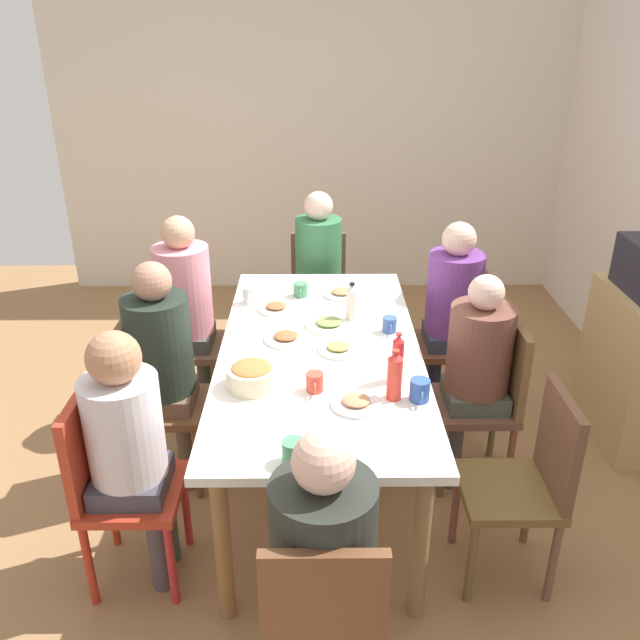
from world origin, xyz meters
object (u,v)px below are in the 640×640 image
object	(u,v)px
bottle_0	(352,304)
chair_3	(490,394)
person_3	(476,361)
bowl_0	(252,375)
chair_0	(149,395)
cup_3	(315,382)
bottle_1	(398,358)
person_1	(128,438)
chair_7	(318,291)
plate_2	(339,348)
bottle_2	(395,376)
person_0	(162,356)
chair_4	(174,336)
cup_5	(250,295)
chair_2	(463,335)
plate_4	(356,403)
person_7	(318,265)
plate_1	(286,338)
plate_5	(276,308)
chair_1	(113,479)
person_2	(452,302)
plate_0	(329,324)
dining_table	(320,362)
chair_6	(529,477)
cup_2	(301,290)
cup_4	(294,452)
person_4	(186,300)
person_5	(323,553)
chair_5	(323,622)
cup_0	(390,325)

from	to	relation	value
bottle_0	chair_3	bearing A→B (deg)	66.79
person_3	bottle_0	distance (m)	0.70
chair_3	bowl_0	bearing A→B (deg)	-72.52
chair_0	cup_3	size ratio (longest dim) A/B	8.02
bowl_0	bottle_1	distance (m)	0.65
person_1	chair_7	distance (m)	2.20
chair_7	plate_2	distance (m)	1.45
chair_3	bottle_2	world-z (taller)	bottle_2
person_0	bottle_1	distance (m)	1.18
chair_0	chair_4	distance (m)	0.67
cup_5	bottle_2	xyz separation A→B (m)	(1.03, 0.70, 0.06)
person_1	chair_2	xyz separation A→B (m)	(-1.34, 1.65, -0.21)
plate_4	chair_3	bearing A→B (deg)	126.15
person_7	plate_1	bearing A→B (deg)	-8.03
plate_2	plate_5	distance (m)	0.59
person_1	plate_1	bearing A→B (deg)	140.89
chair_1	person_2	bearing A→B (deg)	128.99
person_3	bottle_2	xyz separation A→B (m)	(0.47, -0.47, 0.19)
plate_0	cup_3	xyz separation A→B (m)	(0.65, -0.07, 0.03)
bottle_0	cup_3	bearing A→B (deg)	-15.37
cup_3	plate_0	bearing A→B (deg)	173.44
chair_0	bowl_0	distance (m)	0.75
person_3	bottle_1	xyz separation A→B (m)	(0.32, -0.44, 0.19)
chair_0	bottle_0	world-z (taller)	bottle_0
plate_0	bottle_1	bearing A→B (deg)	27.47
chair_2	cup_5	distance (m)	1.31
plate_0	chair_4	bearing A→B (deg)	-114.76
plate_0	plate_4	distance (m)	0.78
chair_0	dining_table	bearing A→B (deg)	90.00
chair_6	cup_2	size ratio (longest dim) A/B	7.49
plate_1	cup_5	bearing A→B (deg)	-154.98
chair_7	cup_4	distance (m)	2.32
person_2	person_4	size ratio (longest dim) A/B	0.97
person_5	plate_5	distance (m)	1.76
chair_5	bottle_1	size ratio (longest dim) A/B	3.83
chair_0	plate_4	bearing A→B (deg)	62.58
chair_1	plate_5	xyz separation A→B (m)	(-1.12, 0.63, 0.28)
plate_2	plate_5	bearing A→B (deg)	-145.99
person_2	cup_3	bearing A→B (deg)	-36.84
bottle_0	chair_1	bearing A→B (deg)	-47.01
chair_0	chair_1	bearing A→B (deg)	0.00
cup_4	bottle_0	distance (m)	1.24
cup_4	bottle_1	world-z (taller)	bottle_1
chair_1	chair_3	size ratio (longest dim) A/B	1.00
cup_0	cup_5	size ratio (longest dim) A/B	0.96
cup_0	bottle_1	distance (m)	0.50
chair_3	cup_5	xyz separation A→B (m)	(-0.55, -1.26, 0.32)
chair_6	plate_1	distance (m)	1.31
person_0	person_1	size ratio (longest dim) A/B	1.03
plate_1	plate_2	distance (m)	0.29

